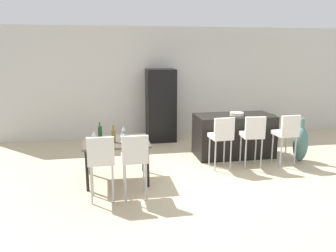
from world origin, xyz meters
name	(u,v)px	position (x,y,z in m)	size (l,w,h in m)	color
ground_plane	(215,169)	(0.00, 0.00, 0.00)	(10.00, 10.00, 0.00)	#C6B28E
back_wall	(184,83)	(0.00, 2.82, 1.45)	(10.00, 0.12, 2.90)	beige
kitchen_island	(233,135)	(0.66, 0.77, 0.46)	(1.69, 0.84, 0.92)	black
bar_chair_left	(222,135)	(0.10, -0.03, 0.70)	(0.43, 0.43, 1.05)	silver
bar_chair_middle	(253,133)	(0.74, -0.03, 0.70)	(0.43, 0.43, 1.05)	silver
bar_chair_right	(287,132)	(1.47, -0.03, 0.70)	(0.43, 0.43, 1.05)	silver
dining_table	(117,145)	(-1.93, -0.27, 0.67)	(1.13, 0.90, 0.74)	#4C4238
dining_chair_near	(101,158)	(-2.18, -1.08, 0.70)	(0.40, 0.40, 1.05)	silver
dining_chair_far	(135,156)	(-1.67, -1.08, 0.70)	(0.40, 0.40, 1.05)	silver
wine_bottle_inner	(113,136)	(-1.98, -0.36, 0.86)	(0.07, 0.07, 0.31)	brown
wine_bottle_left	(100,131)	(-2.21, 0.04, 0.85)	(0.08, 0.08, 0.28)	#194723
wine_glass_middle	(122,135)	(-1.83, -0.33, 0.86)	(0.07, 0.07, 0.17)	silver
wine_glass_right	(123,129)	(-1.78, 0.11, 0.86)	(0.07, 0.07, 0.17)	silver
wine_glass_far	(94,134)	(-2.31, -0.19, 0.86)	(0.07, 0.07, 0.17)	silver
refrigerator	(161,105)	(-0.72, 2.38, 0.92)	(0.72, 0.68, 1.84)	black
fruit_bowl	(237,114)	(0.68, 0.69, 0.96)	(0.29, 0.29, 0.07)	beige
floor_vase	(301,143)	(1.92, 0.17, 0.38)	(0.31, 0.31, 0.92)	#47706B
potted_plant	(271,122)	(2.36, 2.37, 0.35)	(0.40, 0.40, 0.60)	#996B4C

